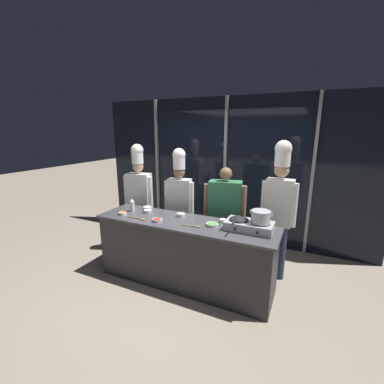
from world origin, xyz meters
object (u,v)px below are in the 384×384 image
object	(u,v)px
prep_bowl_garlic	(147,208)
serving_spoon_solid	(141,219)
portable_stove	(249,226)
prep_bowl_carrots	(123,213)
chef_sous	(179,195)
prep_bowl_rice	(223,221)
chef_head	(139,190)
chef_line	(279,198)
prep_bowl_bean_sprouts	(148,211)
prep_bowl_scallions	(212,224)
serving_spoon_slotted	(195,226)
frying_pan	(239,217)
squeeze_bottle_clear	(132,205)
prep_bowl_chili_flakes	(157,220)
stock_pot	(261,216)
prep_bowl_onion	(181,215)
person_guest	(225,209)

from	to	relation	value
prep_bowl_garlic	serving_spoon_solid	distance (m)	0.43
portable_stove	prep_bowl_carrots	xyz separation A→B (m)	(-1.79, -0.20, -0.04)
serving_spoon_solid	chef_sous	xyz separation A→B (m)	(0.18, 0.80, 0.17)
prep_bowl_rice	chef_head	size ratio (longest dim) A/B	0.05
chef_line	prep_bowl_bean_sprouts	bearing A→B (deg)	18.21
portable_stove	prep_bowl_scallions	bearing A→B (deg)	-173.23
prep_bowl_bean_sprouts	chef_sous	world-z (taller)	chef_sous
serving_spoon_slotted	chef_head	xyz separation A→B (m)	(-1.38, 0.70, 0.18)
frying_pan	prep_bowl_carrots	bearing A→B (deg)	-173.31
chef_head	serving_spoon_solid	bearing A→B (deg)	118.96
frying_pan	prep_bowl_rice	world-z (taller)	frying_pan
squeeze_bottle_clear	prep_bowl_chili_flakes	xyz separation A→B (m)	(0.58, -0.21, -0.07)
prep_bowl_garlic	chef_head	xyz separation A→B (m)	(-0.43, 0.38, 0.15)
prep_bowl_carrots	chef_head	distance (m)	0.78
frying_pan	stock_pot	world-z (taller)	stock_pot
serving_spoon_slotted	serving_spoon_solid	distance (m)	0.79
prep_bowl_rice	prep_bowl_scallions	world-z (taller)	prep_bowl_rice
prep_bowl_rice	chef_sous	world-z (taller)	chef_sous
serving_spoon_solid	chef_head	xyz separation A→B (m)	(-0.59, 0.77, 0.18)
prep_bowl_rice	chef_line	world-z (taller)	chef_line
squeeze_bottle_clear	stock_pot	bearing A→B (deg)	0.15
prep_bowl_carrots	serving_spoon_slotted	world-z (taller)	prep_bowl_carrots
stock_pot	prep_bowl_onion	bearing A→B (deg)	175.47
prep_bowl_bean_sprouts	person_guest	bearing A→B (deg)	28.09
prep_bowl_rice	prep_bowl_scallions	distance (m)	0.19
prep_bowl_rice	chef_head	world-z (taller)	chef_head
prep_bowl_bean_sprouts	prep_bowl_onion	distance (m)	0.53
stock_pot	prep_bowl_scallions	world-z (taller)	stock_pot
prep_bowl_bean_sprouts	serving_spoon_slotted	bearing A→B (deg)	-13.94
frying_pan	serving_spoon_slotted	world-z (taller)	frying_pan
prep_bowl_bean_sprouts	chef_line	distance (m)	1.89
prep_bowl_bean_sprouts	prep_bowl_garlic	bearing A→B (deg)	126.64
serving_spoon_solid	prep_bowl_garlic	bearing A→B (deg)	112.27
prep_bowl_chili_flakes	prep_bowl_scallions	xyz separation A→B (m)	(0.73, 0.16, -0.00)
prep_bowl_garlic	chef_line	size ratio (longest dim) A/B	0.07
stock_pot	prep_bowl_bean_sprouts	size ratio (longest dim) A/B	2.15
stock_pot	prep_bowl_chili_flakes	xyz separation A→B (m)	(-1.32, -0.22, -0.18)
prep_bowl_carrots	chef_sous	bearing A→B (deg)	54.49
prep_bowl_carrots	prep_bowl_rice	bearing A→B (deg)	12.71
serving_spoon_solid	chef_head	bearing A→B (deg)	127.55
serving_spoon_slotted	person_guest	size ratio (longest dim) A/B	0.17
chef_sous	chef_line	xyz separation A→B (m)	(1.51, 0.07, 0.12)
stock_pot	chef_head	xyz separation A→B (m)	(-2.16, 0.52, -0.02)
prep_bowl_scallions	serving_spoon_solid	size ratio (longest dim) A/B	0.57
prep_bowl_chili_flakes	serving_spoon_slotted	distance (m)	0.54
prep_bowl_rice	prep_bowl_carrots	bearing A→B (deg)	-167.29
chef_sous	prep_bowl_scallions	bearing A→B (deg)	131.52
squeeze_bottle_clear	prep_bowl_rice	world-z (taller)	squeeze_bottle_clear
prep_bowl_chili_flakes	serving_spoon_solid	size ratio (longest dim) A/B	0.48
squeeze_bottle_clear	prep_bowl_rice	xyz separation A→B (m)	(1.39, 0.13, -0.07)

